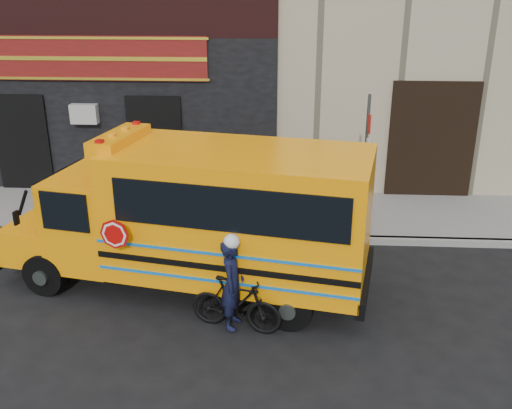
{
  "coord_description": "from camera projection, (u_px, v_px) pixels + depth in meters",
  "views": [
    {
      "loc": [
        0.31,
        -9.07,
        5.42
      ],
      "look_at": [
        -0.33,
        1.85,
        1.16
      ],
      "focal_mm": 40.0,
      "sensor_mm": 36.0,
      "label": 1
    }
  ],
  "objects": [
    {
      "name": "curb",
      "position": [
        273.0,
        238.0,
        12.81
      ],
      "size": [
        40.0,
        0.2,
        0.15
      ],
      "primitive_type": "cube",
      "color": "gray",
      "rests_on": "ground"
    },
    {
      "name": "sign_pole",
      "position": [
        365.0,
        161.0,
        12.49
      ],
      "size": [
        0.07,
        0.28,
        3.24
      ],
      "color": "#454D48",
      "rests_on": "ground"
    },
    {
      "name": "bicycle",
      "position": [
        236.0,
        304.0,
        9.4
      ],
      "size": [
        1.64,
        0.84,
        0.95
      ],
      "primitive_type": "imported",
      "rotation": [
        0.0,
        0.0,
        1.31
      ],
      "color": "black",
      "rests_on": "ground"
    },
    {
      "name": "ground",
      "position": [
        268.0,
        301.0,
        10.42
      ],
      "size": [
        120.0,
        120.0,
        0.0
      ],
      "primitive_type": "plane",
      "color": "black",
      "rests_on": "ground"
    },
    {
      "name": "cyclist",
      "position": [
        232.0,
        287.0,
        9.32
      ],
      "size": [
        0.45,
        0.62,
        1.56
      ],
      "primitive_type": "imported",
      "rotation": [
        0.0,
        0.0,
        1.43
      ],
      "color": "black",
      "rests_on": "ground"
    },
    {
      "name": "school_bus",
      "position": [
        205.0,
        214.0,
        10.33
      ],
      "size": [
        7.18,
        3.41,
        2.92
      ],
      "color": "black",
      "rests_on": "ground"
    },
    {
      "name": "sidewalk",
      "position": [
        274.0,
        213.0,
        14.21
      ],
      "size": [
        40.0,
        3.0,
        0.15
      ],
      "primitive_type": "cube",
      "color": "slate",
      "rests_on": "ground"
    }
  ]
}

